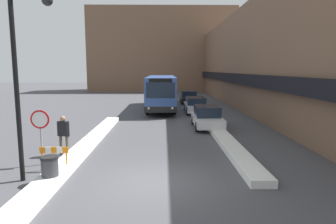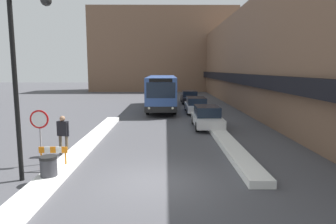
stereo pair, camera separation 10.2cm
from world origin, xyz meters
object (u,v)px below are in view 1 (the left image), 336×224
object	(u,v)px
trash_bin	(50,170)
construction_barricade	(54,154)
stop_sign	(40,125)
parked_car_front	(207,117)
street_lamp	(23,67)
parked_car_middle	(196,105)
city_bus	(161,91)
pedestrian	(63,132)
parked_car_back	(189,97)

from	to	relation	value
trash_bin	construction_barricade	xyz separation A→B (m)	(-0.32, 1.29, 0.19)
construction_barricade	stop_sign	bearing A→B (deg)	136.63
trash_bin	parked_car_front	bearing A→B (deg)	55.26
street_lamp	trash_bin	xyz separation A→B (m)	(0.79, -0.25, -3.50)
parked_car_middle	stop_sign	xyz separation A→B (m)	(-7.91, -15.00, 0.95)
city_bus	pedestrian	distance (m)	16.52
parked_car_middle	street_lamp	size ratio (longest dim) A/B	0.75
stop_sign	construction_barricade	bearing A→B (deg)	-43.37
street_lamp	parked_car_back	bearing A→B (deg)	72.79
trash_bin	construction_barricade	distance (m)	1.35
parked_car_back	street_lamp	size ratio (longest dim) A/B	0.73
pedestrian	construction_barricade	xyz separation A→B (m)	(0.33, -2.15, -0.42)
parked_car_middle	street_lamp	xyz separation A→B (m)	(-7.61, -16.77, 3.28)
pedestrian	parked_car_front	bearing A→B (deg)	53.78
parked_car_front	stop_sign	world-z (taller)	stop_sign
stop_sign	street_lamp	size ratio (longest dim) A/B	0.35
street_lamp	pedestrian	bearing A→B (deg)	87.56
parked_car_front	street_lamp	xyz separation A→B (m)	(-7.61, -9.60, 3.25)
parked_car_middle	trash_bin	size ratio (longest dim) A/B	5.05
parked_car_front	construction_barricade	size ratio (longest dim) A/B	3.86
parked_car_middle	stop_sign	distance (m)	16.98
stop_sign	pedestrian	distance (m)	1.60
parked_car_back	trash_bin	distance (m)	25.74
parked_car_front	parked_car_back	size ratio (longest dim) A/B	0.91
stop_sign	street_lamp	bearing A→B (deg)	-80.46
parked_car_front	stop_sign	bearing A→B (deg)	-135.32
city_bus	pedestrian	xyz separation A→B (m)	(-4.31, -15.93, -0.68)
city_bus	street_lamp	size ratio (longest dim) A/B	1.83
city_bus	parked_car_back	xyz separation A→B (m)	(3.16, 5.44, -1.05)
city_bus	stop_sign	world-z (taller)	city_bus
pedestrian	trash_bin	bearing A→B (deg)	-66.09
pedestrian	trash_bin	size ratio (longest dim) A/B	1.91
parked_car_front	street_lamp	world-z (taller)	street_lamp
parked_car_front	parked_car_middle	bearing A→B (deg)	90.00
parked_car_middle	trash_bin	xyz separation A→B (m)	(-6.83, -17.02, -0.22)
stop_sign	city_bus	bearing A→B (deg)	74.70
parked_car_front	trash_bin	xyz separation A→B (m)	(-6.83, -9.84, -0.25)
street_lamp	trash_bin	bearing A→B (deg)	-17.38
city_bus	pedestrian	size ratio (longest dim) A/B	6.47
street_lamp	pedestrian	size ratio (longest dim) A/B	3.54
construction_barricade	city_bus	bearing A→B (deg)	77.59
stop_sign	trash_bin	size ratio (longest dim) A/B	2.40
parked_car_front	parked_car_middle	distance (m)	7.17
city_bus	parked_car_back	bearing A→B (deg)	59.81
pedestrian	city_bus	bearing A→B (deg)	88.10
parked_car_back	street_lamp	distance (m)	25.93
parked_car_back	trash_bin	xyz separation A→B (m)	(-6.83, -24.82, -0.24)
parked_car_front	construction_barricade	xyz separation A→B (m)	(-7.14, -8.55, -0.06)
stop_sign	trash_bin	distance (m)	2.58
city_bus	trash_bin	distance (m)	19.76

